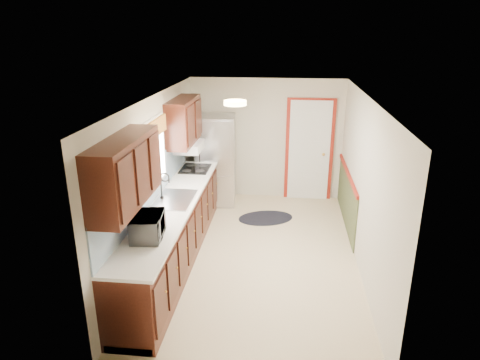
# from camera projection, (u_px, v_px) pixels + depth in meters

# --- Properties ---
(room_shell) EXTENTS (3.20, 5.20, 2.52)m
(room_shell) POSITION_uv_depth(u_px,v_px,m) (258.00, 181.00, 6.18)
(room_shell) COLOR beige
(room_shell) RESTS_ON ground
(kitchen_run) EXTENTS (0.63, 4.00, 2.20)m
(kitchen_run) POSITION_uv_depth(u_px,v_px,m) (171.00, 210.00, 6.16)
(kitchen_run) COLOR #37140C
(kitchen_run) RESTS_ON ground
(back_wall_trim) EXTENTS (1.12, 2.30, 2.08)m
(back_wall_trim) POSITION_uv_depth(u_px,v_px,m) (317.00, 160.00, 8.25)
(back_wall_trim) COLOR maroon
(back_wall_trim) RESTS_ON ground
(ceiling_fixture) EXTENTS (0.30, 0.30, 0.06)m
(ceiling_fixture) POSITION_uv_depth(u_px,v_px,m) (235.00, 103.00, 5.63)
(ceiling_fixture) COLOR #FFD88C
(ceiling_fixture) RESTS_ON room_shell
(microwave) EXTENTS (0.35, 0.54, 0.35)m
(microwave) POSITION_uv_depth(u_px,v_px,m) (148.00, 224.00, 5.03)
(microwave) COLOR white
(microwave) RESTS_ON kitchen_run
(refrigerator) EXTENTS (0.78, 0.76, 1.74)m
(refrigerator) POSITION_uv_depth(u_px,v_px,m) (216.00, 160.00, 8.31)
(refrigerator) COLOR #B7B7BC
(refrigerator) RESTS_ON ground
(rug) EXTENTS (1.15, 0.91, 0.01)m
(rug) POSITION_uv_depth(u_px,v_px,m) (266.00, 218.00, 7.84)
(rug) COLOR black
(rug) RESTS_ON ground
(cooktop) EXTENTS (0.49, 0.59, 0.02)m
(cooktop) POSITION_uv_depth(u_px,v_px,m) (195.00, 169.00, 7.54)
(cooktop) COLOR black
(cooktop) RESTS_ON kitchen_run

